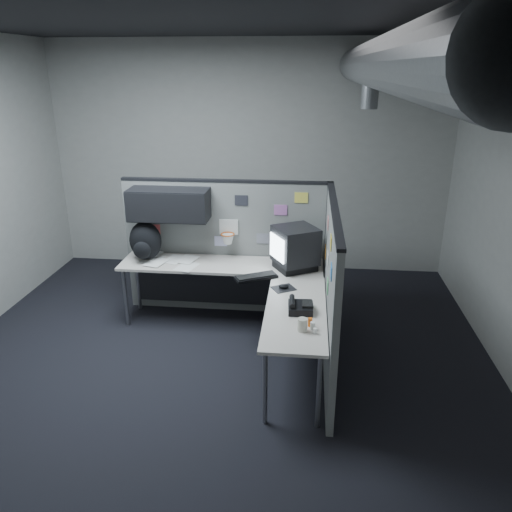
# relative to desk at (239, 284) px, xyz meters

# --- Properties ---
(room) EXTENTS (5.62, 5.62, 3.22)m
(room) POSITION_rel_desk_xyz_m (0.41, -0.70, 1.48)
(room) COLOR black
(room) RESTS_ON ground
(partition_back) EXTENTS (2.44, 0.42, 1.63)m
(partition_back) POSITION_rel_desk_xyz_m (-0.40, 0.53, 0.38)
(partition_back) COLOR slate
(partition_back) RESTS_ON ground
(partition_right) EXTENTS (0.07, 2.23, 1.63)m
(partition_right) POSITION_rel_desk_xyz_m (0.95, -0.49, 0.21)
(partition_right) COLOR slate
(partition_right) RESTS_ON ground
(desk) EXTENTS (2.31, 2.11, 0.73)m
(desk) POSITION_rel_desk_xyz_m (0.00, 0.00, 0.00)
(desk) COLOR beige
(desk) RESTS_ON ground
(monitor) EXTENTS (0.57, 0.57, 0.48)m
(monitor) POSITION_rel_desk_xyz_m (0.59, 0.21, 0.36)
(monitor) COLOR black
(monitor) RESTS_ON desk
(keyboard) EXTENTS (0.47, 0.35, 0.04)m
(keyboard) POSITION_rel_desk_xyz_m (0.19, -0.10, 0.14)
(keyboard) COLOR black
(keyboard) RESTS_ON desk
(mouse) EXTENTS (0.28, 0.26, 0.05)m
(mouse) POSITION_rel_desk_xyz_m (0.50, -0.33, 0.13)
(mouse) COLOR black
(mouse) RESTS_ON desk
(phone) EXTENTS (0.23, 0.25, 0.11)m
(phone) POSITION_rel_desk_xyz_m (0.67, -0.81, 0.16)
(phone) COLOR black
(phone) RESTS_ON desk
(bottles) EXTENTS (0.12, 0.16, 0.08)m
(bottles) POSITION_rel_desk_xyz_m (0.77, -1.14, 0.15)
(bottles) COLOR silver
(bottles) RESTS_ON desk
(cup) EXTENTS (0.09, 0.09, 0.11)m
(cup) POSITION_rel_desk_xyz_m (0.70, -1.18, 0.17)
(cup) COLOR beige
(cup) RESTS_ON desk
(papers) EXTENTS (0.77, 0.63, 0.02)m
(papers) POSITION_rel_desk_xyz_m (-0.87, 0.30, 0.13)
(papers) COLOR white
(papers) RESTS_ON desk
(backpack) EXTENTS (0.44, 0.42, 0.45)m
(backpack) POSITION_rel_desk_xyz_m (-1.13, 0.31, 0.34)
(backpack) COLOR black
(backpack) RESTS_ON desk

